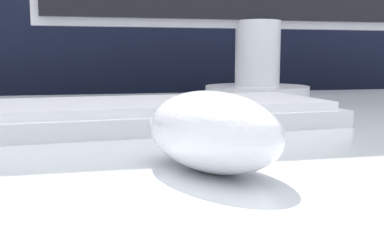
% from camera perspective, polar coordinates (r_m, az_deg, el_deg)
% --- Properties ---
extents(partition_panel, '(5.00, 0.03, 1.24)m').
position_cam_1_polar(partition_panel, '(0.97, -8.52, -1.50)').
color(partition_panel, black).
rests_on(partition_panel, ground_plane).
extents(computer_mouse_near, '(0.09, 0.12, 0.05)m').
position_cam_1_polar(computer_mouse_near, '(0.26, 1.50, -1.44)').
color(computer_mouse_near, white).
rests_on(computer_mouse_near, desk).
extents(keyboard, '(0.37, 0.17, 0.02)m').
position_cam_1_polar(keyboard, '(0.44, -5.58, 0.86)').
color(keyboard, white).
rests_on(keyboard, desk).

